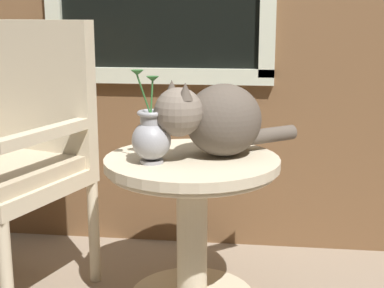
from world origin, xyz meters
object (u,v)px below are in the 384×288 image
Objects in this scene: wicker_side_table at (192,203)px; pewter_vase_with_ivy at (151,136)px; cat at (216,119)px; wicker_chair at (11,148)px.

wicker_side_table is 0.31m from pewter_vase_with_ivy.
cat is at bearing 18.19° from wicker_side_table.
wicker_side_table is 1.97× the size of pewter_vase_with_ivy.
pewter_vase_with_ivy is at bearing -151.10° from cat.
pewter_vase_with_ivy is at bearing -145.15° from wicker_side_table.
pewter_vase_with_ivy is (-0.21, -0.12, -0.04)m from cat.
wicker_chair is at bearing 175.86° from wicker_side_table.
wicker_side_table is 0.73m from wicker_chair.
pewter_vase_with_ivy is at bearing -13.81° from wicker_chair.
wicker_chair is 3.27× the size of pewter_vase_with_ivy.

